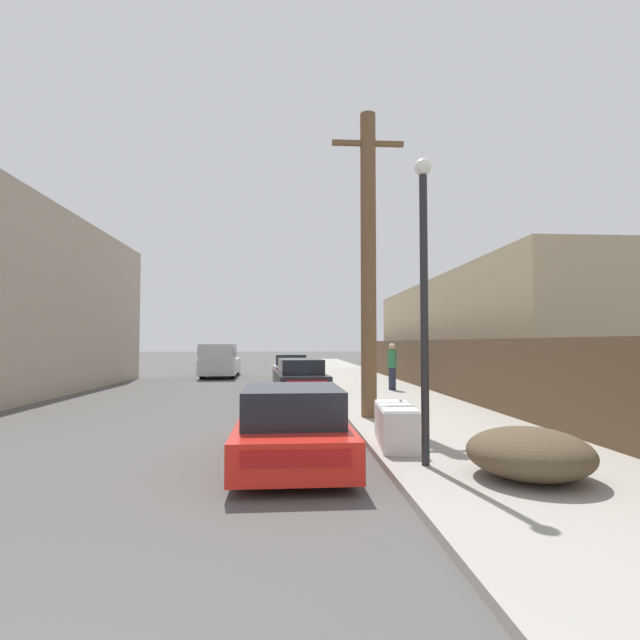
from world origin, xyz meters
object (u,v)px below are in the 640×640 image
at_px(car_parked_mid, 300,378).
at_px(utility_pole, 368,261).
at_px(discarded_fridge, 395,425).
at_px(brush_pile, 529,453).
at_px(car_parked_far, 292,368).
at_px(pedestrian, 392,366).
at_px(street_lamp, 424,285).
at_px(parked_sports_car_red, 292,427).
at_px(pickup_truck, 220,361).

xyz_separation_m(car_parked_mid, utility_pole, (1.53, -6.32, 3.34)).
relative_size(discarded_fridge, car_parked_mid, 0.38).
distance_m(discarded_fridge, brush_pile, 2.62).
distance_m(discarded_fridge, car_parked_far, 17.48).
relative_size(car_parked_mid, pedestrian, 2.65).
distance_m(discarded_fridge, street_lamp, 2.76).
distance_m(parked_sports_car_red, car_parked_far, 18.03).
bearing_deg(pickup_truck, car_parked_far, 151.81).
height_order(car_parked_mid, brush_pile, car_parked_mid).
relative_size(parked_sports_car_red, car_parked_mid, 0.89).
relative_size(utility_pole, brush_pile, 4.36).
height_order(car_parked_mid, utility_pole, utility_pole).
bearing_deg(pedestrian, utility_pole, -106.57).
xyz_separation_m(car_parked_mid, brush_pile, (2.77, -11.93, -0.18)).
bearing_deg(car_parked_far, brush_pile, -78.54).
height_order(car_parked_far, street_lamp, street_lamp).
relative_size(pickup_truck, street_lamp, 1.23).
bearing_deg(utility_pole, car_parked_mid, 103.64).
bearing_deg(brush_pile, pickup_truck, 107.88).
bearing_deg(car_parked_mid, utility_pole, -80.67).
relative_size(discarded_fridge, utility_pole, 0.24).
bearing_deg(parked_sports_car_red, street_lamp, -24.10).
bearing_deg(brush_pile, discarded_fridge, 120.18).
relative_size(discarded_fridge, brush_pile, 1.04).
xyz_separation_m(parked_sports_car_red, car_parked_far, (0.20, 18.03, 0.06)).
height_order(discarded_fridge, brush_pile, discarded_fridge).
relative_size(discarded_fridge, street_lamp, 0.39).
height_order(street_lamp, pedestrian, street_lamp).
relative_size(pickup_truck, utility_pole, 0.75).
xyz_separation_m(parked_sports_car_red, car_parked_mid, (0.39, 10.30, 0.07)).
relative_size(utility_pole, pedestrian, 4.22).
bearing_deg(discarded_fridge, pedestrian, 83.70).
bearing_deg(utility_pole, discarded_fridge, -91.39).
bearing_deg(pedestrian, street_lamp, -99.70).
xyz_separation_m(brush_pile, pedestrian, (0.80, 12.46, 0.59)).
height_order(parked_sports_car_red, brush_pile, parked_sports_car_red).
distance_m(discarded_fridge, utility_pole, 4.84).
bearing_deg(car_parked_far, pickup_truck, 156.48).
height_order(pickup_truck, street_lamp, street_lamp).
bearing_deg(brush_pile, parked_sports_car_red, 152.77).
distance_m(car_parked_mid, pickup_truck, 10.61).
distance_m(car_parked_mid, car_parked_far, 7.73).
bearing_deg(car_parked_mid, pedestrian, 4.13).
xyz_separation_m(parked_sports_car_red, brush_pile, (3.16, -1.63, -0.11)).
distance_m(discarded_fridge, pickup_truck, 20.21).
height_order(parked_sports_car_red, pedestrian, pedestrian).
bearing_deg(discarded_fridge, pickup_truck, 111.74).
bearing_deg(brush_pile, utility_pole, 102.42).
xyz_separation_m(discarded_fridge, street_lamp, (0.12, -1.48, 2.33)).
bearing_deg(street_lamp, pedestrian, 80.30).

